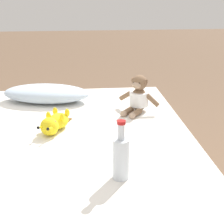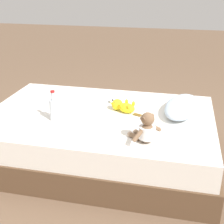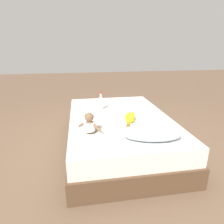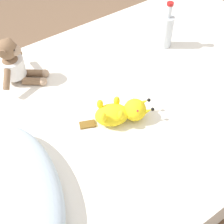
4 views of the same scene
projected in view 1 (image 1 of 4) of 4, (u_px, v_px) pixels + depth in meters
name	position (u px, v px, depth m)	size (l,w,h in m)	color
ground_plane	(76.00, 217.00, 1.90)	(16.00, 16.00, 0.00)	brown
bed	(74.00, 183.00, 1.82)	(1.33, 2.03, 0.45)	brown
pillow	(46.00, 93.00, 2.36)	(0.64, 0.39, 0.12)	silver
plush_monkey	(138.00, 97.00, 2.17)	(0.26, 0.25, 0.24)	brown
plush_yellow_creature	(55.00, 123.00, 1.89)	(0.19, 0.32, 0.10)	yellow
glass_bottle	(121.00, 157.00, 1.42)	(0.07, 0.07, 0.26)	silver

